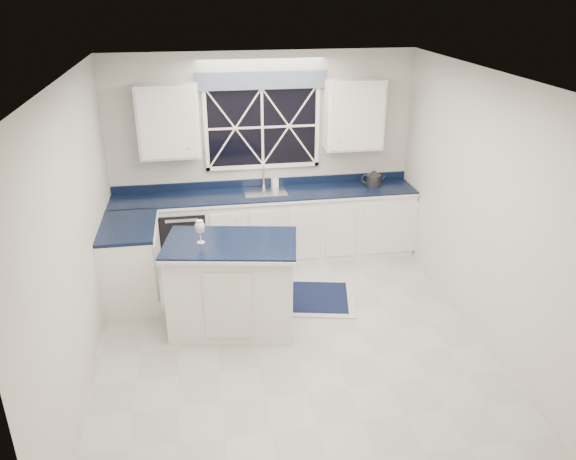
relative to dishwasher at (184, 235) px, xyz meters
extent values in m
plane|color=#ABABA6|center=(1.10, -1.95, -0.41)|extent=(4.50, 4.50, 0.00)
cube|color=beige|center=(1.10, 0.30, 0.94)|extent=(4.00, 0.10, 2.70)
cube|color=silver|center=(1.10, 0.00, 0.04)|extent=(3.98, 0.60, 0.90)
cube|color=silver|center=(-0.60, -0.80, 0.04)|extent=(0.60, 1.00, 0.90)
cube|color=black|center=(1.10, 0.00, 0.51)|extent=(3.98, 0.64, 0.04)
cube|color=black|center=(0.00, 0.00, 0.00)|extent=(0.60, 0.58, 0.82)
cube|color=black|center=(1.10, 0.27, 1.34)|extent=(1.40, 0.02, 1.00)
cube|color=slate|center=(1.10, 0.21, 1.94)|extent=(1.65, 0.04, 0.22)
cube|color=silver|center=(-0.07, 0.13, 1.49)|extent=(0.75, 0.34, 0.90)
cube|color=silver|center=(2.28, 0.13, 1.49)|extent=(0.75, 0.34, 0.90)
cylinder|color=silver|center=(1.10, 0.22, 0.55)|extent=(0.05, 0.05, 0.04)
cylinder|color=silver|center=(1.10, 0.22, 0.69)|extent=(0.02, 0.02, 0.28)
cylinder|color=silver|center=(1.10, 0.13, 0.82)|extent=(0.02, 0.18, 0.02)
cube|color=silver|center=(0.52, -1.60, 0.08)|extent=(1.41, 0.97, 0.97)
cube|color=black|center=(0.52, -1.60, 0.58)|extent=(1.48, 1.05, 0.04)
cube|color=#AFAFAA|center=(1.27, -1.13, -0.40)|extent=(1.59, 1.16, 0.01)
cube|color=black|center=(1.27, -1.13, -0.39)|extent=(1.41, 0.97, 0.01)
cylinder|color=#2C2C2E|center=(2.57, 0.04, 0.61)|extent=(0.25, 0.25, 0.16)
cone|color=#2C2C2E|center=(2.57, 0.04, 0.72)|extent=(0.20, 0.20, 0.07)
torus|color=#2C2C2E|center=(2.48, 0.08, 0.62)|extent=(0.13, 0.06, 0.13)
cylinder|color=#2C2C2E|center=(2.68, 0.00, 0.63)|extent=(0.08, 0.04, 0.10)
cylinder|color=silver|center=(0.22, -1.57, 0.61)|extent=(0.08, 0.08, 0.01)
cylinder|color=silver|center=(0.22, -1.57, 0.68)|extent=(0.01, 0.01, 0.13)
ellipsoid|color=silver|center=(0.22, -1.57, 0.78)|extent=(0.10, 0.10, 0.13)
cylinder|color=#E4C979|center=(0.22, -1.57, 0.76)|extent=(0.09, 0.09, 0.06)
imported|color=silver|center=(1.25, 0.22, 0.62)|extent=(0.10, 0.10, 0.18)
camera|label=1|loc=(0.25, -6.86, 3.05)|focal=35.00mm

